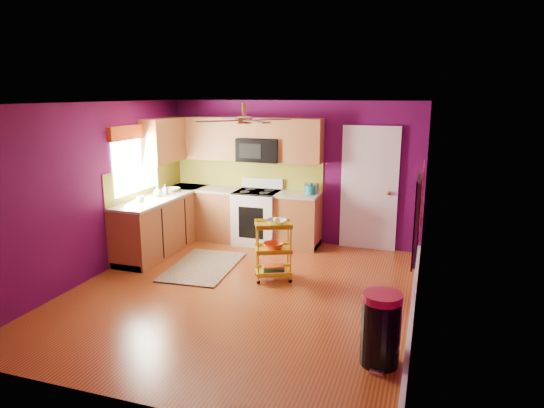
% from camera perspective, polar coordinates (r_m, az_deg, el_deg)
% --- Properties ---
extents(ground, '(5.00, 5.00, 0.00)m').
position_cam_1_polar(ground, '(6.64, -3.68, -10.35)').
color(ground, maroon).
rests_on(ground, ground).
extents(room_envelope, '(4.54, 5.04, 2.52)m').
position_cam_1_polar(room_envelope, '(6.17, -3.67, 3.69)').
color(room_envelope, '#4F0943').
rests_on(room_envelope, ground).
extents(lower_cabinets, '(2.81, 2.31, 0.94)m').
position_cam_1_polar(lower_cabinets, '(8.59, -7.54, -1.92)').
color(lower_cabinets, brown).
rests_on(lower_cabinets, ground).
extents(electric_range, '(0.76, 0.66, 1.13)m').
position_cam_1_polar(electric_range, '(8.59, -1.72, -1.47)').
color(electric_range, white).
rests_on(electric_range, ground).
extents(upper_cabinetry, '(2.80, 2.30, 1.26)m').
position_cam_1_polar(upper_cabinetry, '(8.62, -6.15, 7.40)').
color(upper_cabinetry, brown).
rests_on(upper_cabinetry, ground).
extents(left_window, '(0.08, 1.35, 1.08)m').
position_cam_1_polar(left_window, '(8.13, -15.76, 6.21)').
color(left_window, white).
rests_on(left_window, ground).
extents(panel_door, '(0.95, 0.11, 2.15)m').
position_cam_1_polar(panel_door, '(8.32, 11.36, 1.62)').
color(panel_door, white).
rests_on(panel_door, ground).
extents(right_wall_art, '(0.04, 2.74, 1.04)m').
position_cam_1_polar(right_wall_art, '(5.43, 17.01, -0.15)').
color(right_wall_art, black).
rests_on(right_wall_art, ground).
extents(ceiling_fan, '(1.01, 1.01, 0.26)m').
position_cam_1_polar(ceiling_fan, '(6.29, -3.30, 9.91)').
color(ceiling_fan, '#BF8C3F').
rests_on(ceiling_fan, ground).
extents(shag_rug, '(1.02, 1.56, 0.02)m').
position_cam_1_polar(shag_rug, '(7.59, -8.08, -7.29)').
color(shag_rug, black).
rests_on(shag_rug, ground).
extents(rolling_cart, '(0.62, 0.55, 0.92)m').
position_cam_1_polar(rolling_cart, '(6.90, 0.23, -5.19)').
color(rolling_cart, gold).
rests_on(rolling_cart, ground).
extents(trash_can, '(0.43, 0.45, 0.74)m').
position_cam_1_polar(trash_can, '(5.00, 12.67, -14.17)').
color(trash_can, black).
rests_on(trash_can, ground).
extents(teal_kettle, '(0.18, 0.18, 0.21)m').
position_cam_1_polar(teal_kettle, '(8.22, 4.54, 1.70)').
color(teal_kettle, '#128A80').
rests_on(teal_kettle, lower_cabinets).
extents(toaster, '(0.22, 0.15, 0.18)m').
position_cam_1_polar(toaster, '(8.30, 4.68, 1.85)').
color(toaster, beige).
rests_on(toaster, lower_cabinets).
extents(soap_bottle_a, '(0.08, 0.08, 0.18)m').
position_cam_1_polar(soap_bottle_a, '(8.36, -12.45, 1.65)').
color(soap_bottle_a, '#EA3F72').
rests_on(soap_bottle_a, lower_cabinets).
extents(soap_bottle_b, '(0.14, 0.14, 0.18)m').
position_cam_1_polar(soap_bottle_b, '(8.24, -13.31, 1.47)').
color(soap_bottle_b, white).
rests_on(soap_bottle_b, lower_cabinets).
extents(counter_dish, '(0.27, 0.27, 0.07)m').
position_cam_1_polar(counter_dish, '(8.63, -11.71, 1.66)').
color(counter_dish, white).
rests_on(counter_dish, lower_cabinets).
extents(counter_cup, '(0.12, 0.12, 0.09)m').
position_cam_1_polar(counter_cup, '(7.90, -15.21, 0.55)').
color(counter_cup, white).
rests_on(counter_cup, lower_cabinets).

